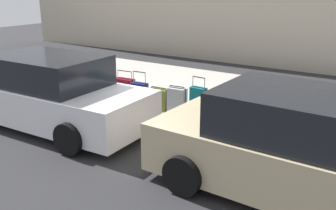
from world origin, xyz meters
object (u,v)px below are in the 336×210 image
parked_car_beige_0 (294,149)px  fire_hydrant (93,82)px  suitcase_maroon_8 (125,90)px  suitcase_teal_4 (198,103)px  suitcase_red_3 (218,110)px  suitcase_maroon_1 (264,119)px  suitcase_silver_5 (177,101)px  bollard_post (72,81)px  parked_car_white_1 (50,94)px  suitcase_navy_0 (293,126)px  suitcase_black_2 (242,114)px  suitcase_navy_7 (140,95)px  suitcase_olive_6 (159,99)px

parked_car_beige_0 → fire_hydrant: bearing=-17.9°
suitcase_maroon_8 → suitcase_teal_4: bearing=178.5°
suitcase_red_3 → suitcase_teal_4: suitcase_teal_4 is taller
suitcase_maroon_1 → suitcase_teal_4: size_ratio=0.94×
suitcase_maroon_1 → suitcase_teal_4: 1.59m
suitcase_silver_5 → bollard_post: 3.40m
fire_hydrant → parked_car_beige_0: parked_car_beige_0 is taller
suitcase_maroon_1 → fire_hydrant: bearing=-0.6°
suitcase_maroon_1 → suitcase_red_3: size_ratio=1.46×
suitcase_red_3 → parked_car_beige_0: 2.92m
suitcase_maroon_1 → parked_car_white_1: parked_car_white_1 is taller
suitcase_teal_4 → suitcase_maroon_8: (2.19, -0.06, -0.06)m
suitcase_red_3 → suitcase_silver_5: bearing=3.7°
suitcase_navy_0 → suitcase_silver_5: (2.69, -0.01, 0.05)m
suitcase_maroon_8 → fire_hydrant: suitcase_maroon_8 is taller
suitcase_maroon_1 → suitcase_maroon_8: 3.78m
suitcase_black_2 → suitcase_silver_5: 1.57m
suitcase_navy_7 → bollard_post: suitcase_navy_7 is taller
parked_car_beige_0 → parked_car_white_1: (5.37, 0.00, -0.01)m
suitcase_maroon_8 → suitcase_navy_0: bearing=178.0°
suitcase_red_3 → parked_car_beige_0: bearing=138.4°
suitcase_red_3 → bollard_post: 4.44m
suitcase_teal_4 → bollard_post: 3.92m
suitcase_maroon_1 → fire_hydrant: 4.82m
suitcase_navy_0 → suitcase_black_2: bearing=-6.7°
suitcase_olive_6 → suitcase_navy_7: (0.55, 0.04, 0.04)m
suitcase_navy_7 → bollard_post: bearing=2.7°
parked_car_beige_0 → suitcase_maroon_1: bearing=-59.6°
suitcase_black_2 → suitcase_teal_4: (1.05, 0.04, 0.08)m
suitcase_teal_4 → parked_car_beige_0: bearing=144.2°
suitcase_navy_7 → bollard_post: size_ratio=1.22×
suitcase_navy_7 → parked_car_beige_0: size_ratio=0.21×
suitcase_red_3 → suitcase_olive_6: bearing=0.5°
suitcase_olive_6 → parked_car_white_1: size_ratio=0.12×
suitcase_maroon_1 → suitcase_silver_5: 2.10m
suitcase_navy_7 → bollard_post: 2.29m
suitcase_silver_5 → parked_car_beige_0: bearing=149.8°
suitcase_olive_6 → fire_hydrant: bearing=-0.1°
suitcase_maroon_1 → suitcase_black_2: 0.55m
fire_hydrant → suitcase_maroon_8: bearing=-175.6°
suitcase_navy_0 → suitcase_olive_6: (3.25, -0.07, -0.01)m
suitcase_teal_4 → suitcase_olive_6: 1.08m
suitcase_navy_0 → suitcase_maroon_1: bearing=-2.3°
suitcase_red_3 → suitcase_maroon_8: size_ratio=0.76×
suitcase_maroon_1 → suitcase_silver_5: (2.10, 0.01, 0.01)m
suitcase_red_3 → bollard_post: size_ratio=0.85×
suitcase_olive_6 → suitcase_black_2: bearing=-178.2°
suitcase_navy_0 → suitcase_black_2: size_ratio=0.68×
suitcase_black_2 → parked_car_white_1: (3.73, 1.98, 0.33)m
suitcase_navy_0 → suitcase_olive_6: suitcase_navy_0 is taller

